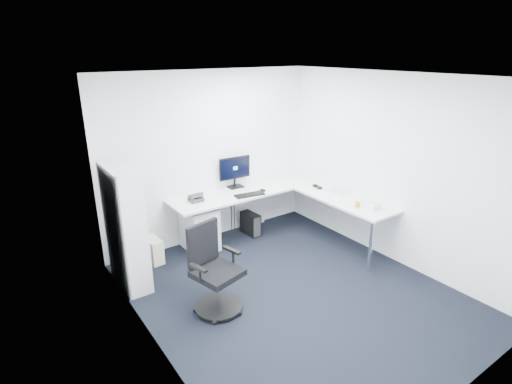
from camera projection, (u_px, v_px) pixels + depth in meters
ground at (293, 293)px, 5.16m from camera, size 4.20×4.20×0.00m
ceiling at (301, 77)px, 4.25m from camera, size 4.20×4.20×0.00m
wall_back at (210, 158)px, 6.32m from camera, size 3.60×0.02×2.70m
wall_front at (474, 272)px, 3.09m from camera, size 3.60×0.02×2.70m
wall_left at (150, 234)px, 3.73m from camera, size 0.02×4.20×2.70m
wall_right at (393, 170)px, 5.68m from camera, size 0.02×4.20×2.70m
l_desk at (264, 219)px, 6.40m from camera, size 2.76×1.55×0.81m
drawer_pedestal at (199, 228)px, 6.22m from camera, size 0.45×0.56×0.69m
bookshelf at (125, 227)px, 5.12m from camera, size 0.32×0.82×1.63m
task_chair at (217, 271)px, 4.66m from camera, size 0.73×0.73×1.07m
black_pc_tower at (251, 224)px, 6.76m from camera, size 0.19×0.39×0.37m
beige_pc_tower at (153, 250)px, 5.88m from camera, size 0.20×0.40×0.37m
power_strip at (256, 223)px, 7.19m from camera, size 0.33×0.10×0.04m
monitor at (235, 172)px, 6.54m from camera, size 0.57×0.21×0.53m
black_keyboard at (250, 195)px, 6.26m from camera, size 0.50×0.24×0.02m
mouse at (263, 190)px, 6.45m from camera, size 0.06×0.09×0.03m
desk_phone at (196, 197)px, 6.01m from camera, size 0.20×0.20×0.13m
laptop at (340, 184)px, 6.38m from camera, size 0.40×0.39×0.25m
white_keyboard at (328, 198)px, 6.14m from camera, size 0.19×0.43×0.01m
headphones at (317, 186)px, 6.61m from camera, size 0.15×0.22×0.05m
orange_fruit at (358, 204)px, 5.79m from camera, size 0.09×0.09×0.09m
tissue_box at (371, 204)px, 5.78m from camera, size 0.17×0.27×0.09m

